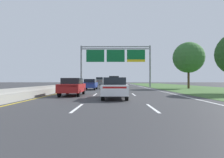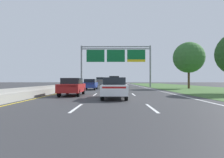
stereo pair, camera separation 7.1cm
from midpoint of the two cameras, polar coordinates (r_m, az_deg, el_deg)
ground_plane at (r=33.88m, az=0.78°, el=-2.74°), size 220.00×220.00×0.00m
lane_striping at (r=33.42m, az=0.78°, el=-2.77°), size 11.96×106.00×0.01m
grass_verge_right at (r=36.63m, az=23.19°, el=-2.52°), size 14.00×110.00×0.02m
median_barrier_concrete at (r=34.50m, az=-10.25°, el=-2.11°), size 0.60×110.00×0.85m
overhead_sign_gantry at (r=40.76m, az=1.21°, el=6.45°), size 15.06×0.42×8.80m
pickup_truck_grey at (r=49.09m, az=-3.68°, el=-0.78°), size 2.09×5.43×2.20m
car_gold_centre_lane_suv at (r=33.47m, az=0.66°, el=-0.89°), size 1.99×4.74×2.11m
car_darkgreen_left_lane_sedan at (r=59.04m, az=-2.70°, el=-0.97°), size 1.83×4.40×1.57m
car_white_centre_lane_sedan at (r=14.30m, az=0.87°, el=-2.60°), size 1.86×4.41×1.57m
car_blue_left_lane_sedan at (r=28.14m, az=-6.43°, el=-1.54°), size 1.85×4.41×1.57m
car_red_left_lane_sedan at (r=17.63m, az=-11.71°, el=-2.18°), size 1.90×4.43×1.57m
roadside_tree_mid at (r=34.60m, az=22.06°, el=5.99°), size 5.15×5.15×7.80m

